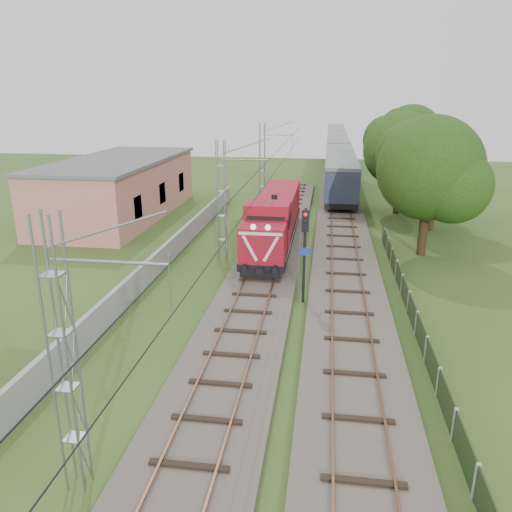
# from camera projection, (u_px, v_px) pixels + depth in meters

# --- Properties ---
(ground) EXTENTS (140.00, 140.00, 0.00)m
(ground) POSITION_uv_depth(u_px,v_px,m) (234.00, 354.00, 21.42)
(ground) COLOR #32501E
(ground) RESTS_ON ground
(track_main) EXTENTS (4.20, 70.00, 0.45)m
(track_main) POSITION_uv_depth(u_px,v_px,m) (257.00, 290.00, 27.95)
(track_main) COLOR #6B6054
(track_main) RESTS_ON ground
(track_side) EXTENTS (4.20, 80.00, 0.45)m
(track_side) POSITION_uv_depth(u_px,v_px,m) (342.00, 233.00, 39.52)
(track_side) COLOR #6B6054
(track_side) RESTS_ON ground
(catenary) EXTENTS (3.31, 70.00, 8.00)m
(catenary) POSITION_uv_depth(u_px,v_px,m) (222.00, 203.00, 31.87)
(catenary) COLOR gray
(catenary) RESTS_ON ground
(boundary_wall) EXTENTS (0.25, 40.00, 1.50)m
(boundary_wall) POSITION_uv_depth(u_px,v_px,m) (171.00, 250.00, 33.36)
(boundary_wall) COLOR #9E9E99
(boundary_wall) RESTS_ON ground
(station_building) EXTENTS (8.40, 20.40, 5.22)m
(station_building) POSITION_uv_depth(u_px,v_px,m) (120.00, 187.00, 45.23)
(station_building) COLOR tan
(station_building) RESTS_ON ground
(fence) EXTENTS (0.12, 32.00, 1.20)m
(fence) POSITION_uv_depth(u_px,v_px,m) (417.00, 323.00, 22.98)
(fence) COLOR black
(fence) RESTS_ON ground
(locomotive) EXTENTS (2.79, 15.95, 4.05)m
(locomotive) POSITION_uv_depth(u_px,v_px,m) (275.00, 219.00, 35.97)
(locomotive) COLOR black
(locomotive) RESTS_ON ground
(coach_rake) EXTENTS (3.24, 72.19, 3.74)m
(coach_rake) POSITION_uv_depth(u_px,v_px,m) (337.00, 148.00, 78.71)
(coach_rake) COLOR black
(coach_rake) RESTS_ON ground
(signal_post) EXTENTS (0.57, 0.44, 5.15)m
(signal_post) POSITION_uv_depth(u_px,v_px,m) (305.00, 239.00, 25.66)
(signal_post) COLOR black
(signal_post) RESTS_ON ground
(tree_a) EXTENTS (7.32, 6.97, 9.49)m
(tree_a) POSITION_uv_depth(u_px,v_px,m) (431.00, 170.00, 32.97)
(tree_a) COLOR #3D2E19
(tree_a) RESTS_ON ground
(tree_b) EXTENTS (6.69, 6.37, 8.67)m
(tree_b) POSITION_uv_depth(u_px,v_px,m) (439.00, 164.00, 39.38)
(tree_b) COLOR #3D2E19
(tree_b) RESTS_ON ground
(tree_c) EXTENTS (7.21, 6.86, 9.34)m
(tree_c) POSITION_uv_depth(u_px,v_px,m) (402.00, 150.00, 45.10)
(tree_c) COLOR #3D2E19
(tree_c) RESTS_ON ground
(tree_d) EXTENTS (7.43, 7.08, 9.63)m
(tree_d) POSITION_uv_depth(u_px,v_px,m) (411.00, 136.00, 58.51)
(tree_d) COLOR #3D2E19
(tree_d) RESTS_ON ground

